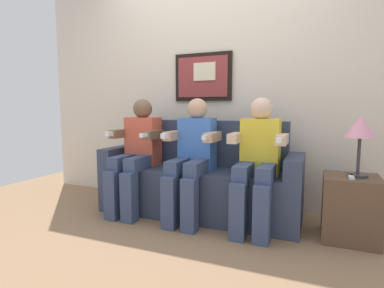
# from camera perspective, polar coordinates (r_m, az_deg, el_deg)

# --- Properties ---
(ground_plane) EXTENTS (5.58, 5.58, 0.00)m
(ground_plane) POSITION_cam_1_polar(r_m,az_deg,el_deg) (2.77, -1.23, -14.89)
(ground_plane) COLOR #8C6B4C
(back_wall_assembly) EXTENTS (4.29, 0.10, 2.60)m
(back_wall_assembly) POSITION_cam_1_polar(r_m,az_deg,el_deg) (3.31, 4.11, 11.54)
(back_wall_assembly) COLOR beige
(back_wall_assembly) RESTS_ON ground_plane
(couch) EXTENTS (1.89, 0.58, 0.90)m
(couch) POSITION_cam_1_polar(r_m,az_deg,el_deg) (2.96, 1.31, -7.12)
(couch) COLOR #333D56
(couch) RESTS_ON ground_plane
(person_on_left) EXTENTS (0.46, 0.56, 1.11)m
(person_on_left) POSITION_cam_1_polar(r_m,az_deg,el_deg) (3.02, -10.27, -1.28)
(person_on_left) COLOR #D8593F
(person_on_left) RESTS_ON ground_plane
(person_in_middle) EXTENTS (0.46, 0.56, 1.11)m
(person_in_middle) POSITION_cam_1_polar(r_m,az_deg,el_deg) (2.75, 0.07, -1.93)
(person_in_middle) COLOR #3F72CC
(person_in_middle) RESTS_ON ground_plane
(person_on_right) EXTENTS (0.46, 0.56, 1.11)m
(person_on_right) POSITION_cam_1_polar(r_m,az_deg,el_deg) (2.59, 12.19, -2.62)
(person_on_right) COLOR yellow
(person_on_right) RESTS_ON ground_plane
(side_table_right) EXTENTS (0.40, 0.40, 0.50)m
(side_table_right) POSITION_cam_1_polar(r_m,az_deg,el_deg) (2.70, 27.46, -10.58)
(side_table_right) COLOR brown
(side_table_right) RESTS_ON ground_plane
(table_lamp) EXTENTS (0.22, 0.22, 0.46)m
(table_lamp) POSITION_cam_1_polar(r_m,az_deg,el_deg) (2.60, 28.95, 2.36)
(table_lamp) COLOR #333338
(table_lamp) RESTS_ON side_table_right
(spare_remote_on_table) EXTENTS (0.04, 0.13, 0.02)m
(spare_remote_on_table) POSITION_cam_1_polar(r_m,az_deg,el_deg) (2.58, 27.60, -5.42)
(spare_remote_on_table) COLOR white
(spare_remote_on_table) RESTS_ON side_table_right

